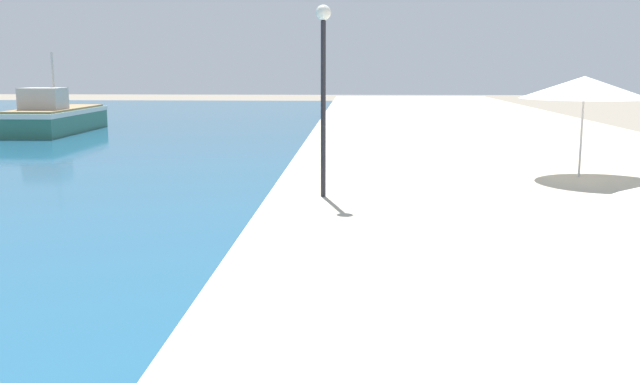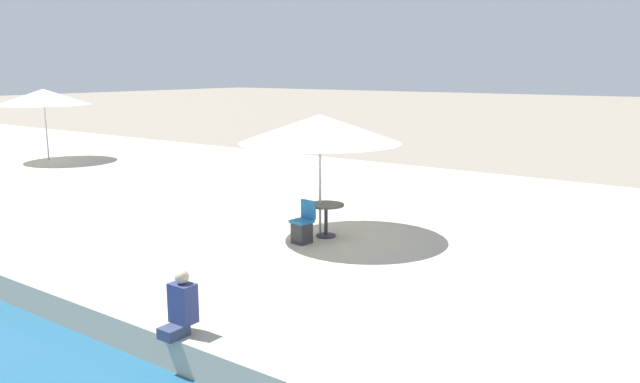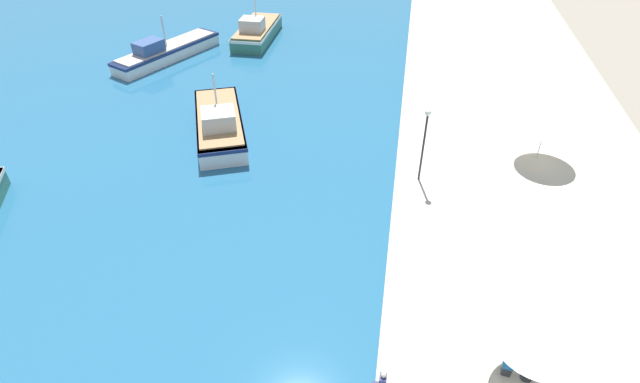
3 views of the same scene
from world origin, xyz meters
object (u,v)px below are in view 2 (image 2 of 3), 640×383
object	(u,v)px
cafe_umbrella_pink	(320,129)
cafe_chair_left	(303,228)
cafe_umbrella_white	(44,97)
person_at_quay	(181,306)
cafe_table	(326,213)

from	to	relation	value
cafe_umbrella_pink	cafe_chair_left	size ratio (longest dim) A/B	3.89
cafe_umbrella_white	person_at_quay	bearing A→B (deg)	-115.73
cafe_umbrella_white	cafe_table	distance (m)	16.44
cafe_chair_left	cafe_table	bearing A→B (deg)	-90.00
cafe_umbrella_pink	person_at_quay	size ratio (longest dim) A/B	3.81
cafe_chair_left	person_at_quay	size ratio (longest dim) A/B	0.98
person_at_quay	cafe_umbrella_pink	bearing A→B (deg)	15.75
cafe_umbrella_pink	cafe_chair_left	xyz separation A→B (m)	(-0.73, -0.07, -2.07)
cafe_chair_left	person_at_quay	bearing A→B (deg)	115.42
person_at_quay	cafe_umbrella_white	bearing A→B (deg)	64.27
cafe_umbrella_pink	cafe_umbrella_white	bearing A→B (deg)	79.42
cafe_umbrella_white	cafe_chair_left	world-z (taller)	cafe_umbrella_white
cafe_table	person_at_quay	distance (m)	5.58
cafe_table	cafe_chair_left	xyz separation A→B (m)	(-0.72, 0.10, -0.21)
cafe_umbrella_pink	person_at_quay	bearing A→B (deg)	-164.25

